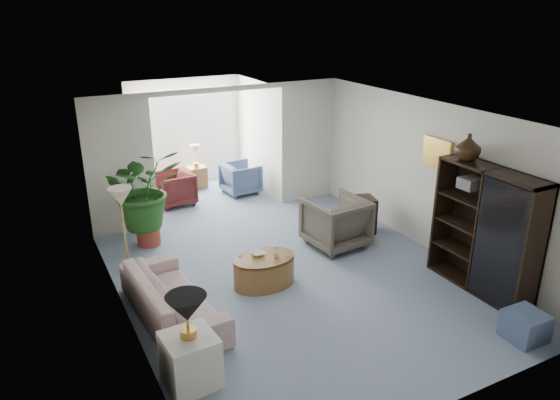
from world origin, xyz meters
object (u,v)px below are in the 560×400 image
coffee_table (264,271)px  cabinet_urn (468,147)px  ottoman (525,326)px  sunroom_chair_blue (241,178)px  floor_lamp (120,197)px  entertainment_cabinet (485,231)px  coffee_bowl (258,253)px  side_table_dark (359,215)px  plant_pot (149,235)px  framed_picture (438,153)px  table_lamp (187,308)px  coffee_cup (276,255)px  sunroom_table (197,178)px  sunroom_chair_maroon (174,189)px  sofa (172,297)px  wingback_chair (336,222)px  end_table (190,360)px

coffee_table → cabinet_urn: cabinet_urn is taller
ottoman → sunroom_chair_blue: bearing=98.6°
floor_lamp → entertainment_cabinet: entertainment_cabinet is taller
coffee_bowl → ottoman: bearing=-50.4°
side_table_dark → plant_pot: side_table_dark is taller
framed_picture → coffee_bowl: (-3.02, 0.34, -1.23)m
table_lamp → coffee_cup: table_lamp is taller
floor_lamp → side_table_dark: floor_lamp is taller
coffee_cup → sunroom_chair_blue: size_ratio=0.12×
floor_lamp → sunroom_table: (2.26, 3.26, -1.00)m
sunroom_chair_maroon → side_table_dark: bearing=37.6°
framed_picture → entertainment_cabinet: (-0.23, -1.31, -0.78)m
framed_picture → floor_lamp: bearing=161.6°
sofa → sunroom_chair_blue: (2.76, 4.06, 0.03)m
cabinet_urn → sunroom_chair_maroon: 5.93m
wingback_chair → sunroom_chair_maroon: 3.71m
end_table → side_table_dark: size_ratio=0.92×
side_table_dark → sunroom_table: side_table_dark is taller
end_table → coffee_bowl: size_ratio=3.01×
sunroom_chair_maroon → sunroom_table: sunroom_chair_maroon is taller
sunroom_chair_blue → entertainment_cabinet: bearing=-168.9°
side_table_dark → sunroom_chair_blue: bearing=110.2°
entertainment_cabinet → coffee_cup: bearing=150.8°
sunroom_chair_maroon → wingback_chair: bearing=26.3°
coffee_bowl → sunroom_table: size_ratio=0.40×
sunroom_table → framed_picture: bearing=-63.3°
table_lamp → cabinet_urn: size_ratio=1.16×
plant_pot → sunroom_chair_blue: size_ratio=0.54×
coffee_table → coffee_bowl: 0.27m
floor_lamp → coffee_table: size_ratio=0.38×
sofa → table_lamp: size_ratio=4.76×
coffee_table → plant_pot: size_ratio=2.37×
end_table → entertainment_cabinet: size_ratio=0.33×
end_table → entertainment_cabinet: bearing=0.4°
coffee_cup → side_table_dark: bearing=24.8°
wingback_chair → sunroom_chair_blue: 3.23m
plant_pot → sunroom_table: 2.95m
coffee_cup → sunroom_table: coffee_cup is taller
coffee_cup → floor_lamp: bearing=142.7°
coffee_cup → entertainment_cabinet: entertainment_cabinet is taller
coffee_table → side_table_dark: bearing=21.4°
end_table → coffee_cup: 2.34m
table_lamp → wingback_chair: size_ratio=0.46×
plant_pot → sunroom_chair_maroon: size_ratio=0.53×
floor_lamp → plant_pot: bearing=57.9°
table_lamp → coffee_bowl: table_lamp is taller
side_table_dark → coffee_cup: bearing=-155.2°
wingback_chair → cabinet_urn: bearing=118.2°
plant_pot → wingback_chair: bearing=-28.8°
side_table_dark → ottoman: side_table_dark is taller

